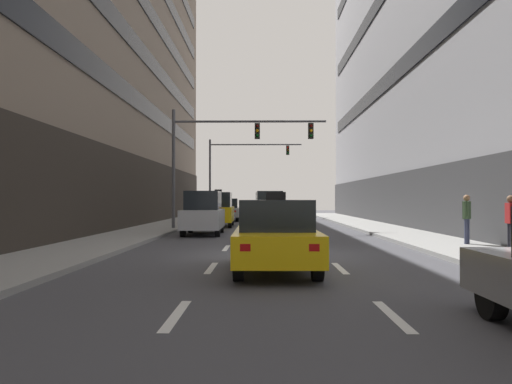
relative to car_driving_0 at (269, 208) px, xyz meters
The scene contains 31 objects.
ground_plane 18.22m from the car_driving_0, 90.35° to the right, with size 120.00×120.00×0.00m, color #424247.
sidewalk_left 19.28m from the car_driving_0, 109.20° to the right, with size 2.99×80.00×0.14m, color gray.
sidewalk_right 19.21m from the car_driving_0, 71.43° to the right, with size 2.99×80.00×0.14m, color gray.
lane_stripe_l1_s2 26.26m from the car_driving_0, 93.69° to the right, with size 0.16×2.00×0.01m, color silver.
lane_stripe_l1_s3 21.28m from the car_driving_0, 94.55° to the right, with size 0.16×2.00×0.01m, color silver.
lane_stripe_l1_s4 16.31m from the car_driving_0, 95.95° to the right, with size 0.16×2.00×0.01m, color silver.
lane_stripe_l1_s5 11.37m from the car_driving_0, 98.58° to the right, with size 0.16×2.00×0.01m, color silver.
lane_stripe_l1_s6 6.50m from the car_driving_0, 105.25° to the right, with size 0.16×2.00×0.01m, color silver.
lane_stripe_l1_s7 2.33m from the car_driving_0, 144.89° to the right, with size 0.16×2.00×0.01m, color silver.
lane_stripe_l1_s8 4.31m from the car_driving_0, 113.86° to the left, with size 0.16×2.00×0.01m, color silver.
lane_stripe_l1_s9 9.04m from the car_driving_0, 100.83° to the left, with size 0.16×2.00×0.01m, color silver.
lane_stripe_l1_s10 13.96m from the car_driving_0, 96.96° to the left, with size 0.16×2.00×0.01m, color silver.
lane_stripe_l2_s2 26.25m from the car_driving_0, 86.80° to the right, with size 0.16×2.00×0.01m, color silver.
lane_stripe_l2_s3 21.26m from the car_driving_0, 86.05° to the right, with size 0.16×2.00×0.01m, color silver.
lane_stripe_l2_s4 16.29m from the car_driving_0, 84.83° to the right, with size 0.16×2.00×0.01m, color silver.
lane_stripe_l2_s5 11.33m from the car_driving_0, 82.54° to the right, with size 0.16×2.00×0.01m, color silver.
lane_stripe_l2_s6 6.45m from the car_driving_0, 76.68° to the right, with size 0.16×2.00×0.01m, color silver.
lane_stripe_l2_s7 2.18m from the car_driving_0, 38.99° to the right, with size 0.16×2.00×0.01m, color silver.
lane_stripe_l2_s8 4.23m from the car_driving_0, 68.99° to the left, with size 0.16×2.00×0.01m, color silver.
lane_stripe_l2_s9 9.00m from the car_driving_0, 80.57° to the left, with size 0.16×2.00×0.01m, color silver.
lane_stripe_l2_s10 13.93m from the car_driving_0, 83.95° to the left, with size 0.16×2.00×0.01m, color silver.
car_driving_0 is the anchor object (origin of this frame).
car_driving_1 5.97m from the car_driving_0, 122.43° to the left, with size 2.04×4.65×1.73m.
taxi_driving_2 4.21m from the car_driving_0, 138.60° to the right, with size 1.88×4.36×2.28m.
car_driving_3 10.21m from the car_driving_0, 108.56° to the right, with size 1.85×4.29×2.07m.
taxi_driving_4 21.83m from the car_driving_0, 90.33° to the right, with size 1.91×4.48×1.86m.
car_driving_5 10.68m from the car_driving_0, 90.99° to the left, with size 1.98×4.68×2.26m.
traffic_signal_0 7.79m from the car_driving_0, 110.03° to the right, with size 8.30×0.35×6.38m.
traffic_signal_1 13.03m from the car_driving_0, 103.16° to the left, with size 8.41×0.35×6.98m.
pedestrian_0 17.31m from the car_driving_0, 67.38° to the right, with size 0.36×0.44×1.70m.
pedestrian_1 20.02m from the car_driving_0, 70.23° to the right, with size 0.22×0.53×1.66m.
Camera 1 is at (-0.31, -15.35, 1.70)m, focal length 35.34 mm.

